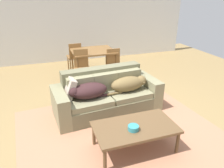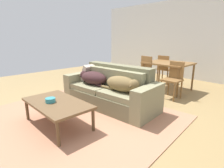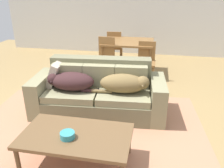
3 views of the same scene
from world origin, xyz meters
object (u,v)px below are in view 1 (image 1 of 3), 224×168
coffee_table (135,128)px  couch (106,96)px  dining_table (93,53)px  dining_chair_near_right (115,64)px  dog_on_right_cushion (129,84)px  dining_chair_far_left (75,56)px  dog_on_left_cushion (88,91)px  dining_chair_near_left (82,66)px  bowl_on_coffee_table (133,128)px  throw_pillow_by_left_arm (69,88)px

coffee_table → couch: bearing=92.3°
dining_table → dining_chair_near_right: dining_chair_near_right is taller
dog_on_right_cushion → dining_chair_far_left: size_ratio=0.97×
dog_on_left_cushion → dining_chair_far_left: (0.21, 2.66, -0.07)m
dog_on_right_cushion → dining_chair_near_left: 1.65m
dog_on_left_cushion → dining_chair_near_right: size_ratio=0.98×
bowl_on_coffee_table → dining_chair_near_left: (-0.19, 2.76, 0.07)m
dog_on_left_cushion → bowl_on_coffee_table: 1.25m
couch → dog_on_left_cushion: bearing=-162.2°
bowl_on_coffee_table → dining_table: bearing=85.8°
dog_on_left_cushion → dining_chair_near_left: bearing=78.1°
dining_table → dining_chair_near_left: bearing=-128.7°
coffee_table → dining_chair_near_right: (0.62, 2.69, 0.12)m
throw_pillow_by_left_arm → dining_chair_near_right: dining_chair_near_right is taller
dog_on_left_cushion → throw_pillow_by_left_arm: size_ratio=2.12×
dog_on_right_cushion → dining_chair_far_left: dining_chair_far_left is taller
throw_pillow_by_left_arm → bowl_on_coffee_table: (0.71, -1.33, -0.16)m
couch → dining_chair_near_right: bearing=60.0°
dog_on_right_cushion → throw_pillow_by_left_arm: 1.16m
coffee_table → dining_chair_near_left: bearing=95.4°
bowl_on_coffee_table → dining_chair_near_left: size_ratio=0.17×
dog_on_left_cushion → dog_on_right_cushion: 0.84m
dog_on_left_cushion → throw_pillow_by_left_arm: bearing=149.1°
dog_on_left_cushion → couch: bearing=17.8°
dog_on_left_cushion → bowl_on_coffee_table: dog_on_left_cushion is taller
couch → dining_table: 1.99m
coffee_table → dog_on_left_cushion: bearing=112.4°
coffee_table → dining_chair_near_left: dining_chair_near_left is taller
dog_on_right_cushion → dining_chair_near_left: (-0.64, 1.52, -0.06)m
dog_on_left_cushion → bowl_on_coffee_table: size_ratio=5.33×
throw_pillow_by_left_arm → dining_chair_near_right: bearing=45.7°
dog_on_left_cushion → coffee_table: bearing=-72.2°
dog_on_left_cushion → coffee_table: size_ratio=0.69×
throw_pillow_by_left_arm → bowl_on_coffee_table: throw_pillow_by_left_arm is taller
throw_pillow_by_left_arm → couch: bearing=0.8°
throw_pillow_by_left_arm → dining_chair_near_right: 2.00m
coffee_table → dining_chair_near_right: bearing=77.0°
dining_chair_near_right → coffee_table: bearing=-102.0°
couch → dining_table: couch is taller
couch → bowl_on_coffee_table: bearing=-95.3°
couch → dining_chair_near_left: size_ratio=2.29×
couch → throw_pillow_by_left_arm: 0.78m
coffee_table → dining_table: 3.23m
dog_on_right_cushion → dining_chair_near_right: bearing=76.6°
throw_pillow_by_left_arm → dining_table: 2.18m
dining_chair_near_right → dining_chair_far_left: bearing=129.9°
dog_on_left_cushion → dog_on_right_cushion: bearing=-1.0°
dining_chair_near_right → couch: bearing=-114.3°
dining_chair_near_right → dining_chair_far_left: 1.38m
coffee_table → dining_chair_near_right: dining_chair_near_right is taller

